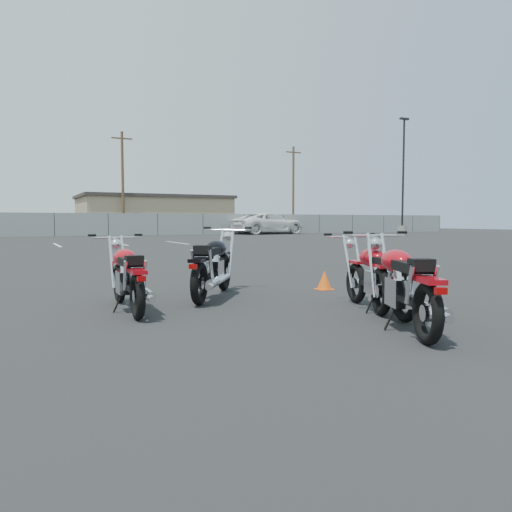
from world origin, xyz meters
name	(u,v)px	position (x,y,z in m)	size (l,w,h in m)	color
ground	(262,307)	(0.00, 0.00, 0.00)	(120.00, 120.00, 0.00)	black
motorcycle_front_red	(128,277)	(-1.66, 0.56, 0.44)	(0.77, 1.99, 0.97)	black
motorcycle_second_black	(213,266)	(-0.26, 1.12, 0.48)	(1.62, 1.99, 1.06)	black
motorcycle_third_red	(379,277)	(1.20, -0.93, 0.45)	(0.93, 2.00, 0.98)	black
motorcycle_rear_red	(403,285)	(0.76, -1.83, 0.47)	(1.23, 2.06, 1.03)	black
training_cone_near	(324,280)	(1.75, 1.12, 0.16)	(0.27, 0.27, 0.32)	#FC5B0D
light_pole_east	(403,206)	(24.93, 24.52, 2.33)	(0.80, 0.70, 9.23)	gray
chainlink_fence	(54,225)	(0.00, 35.00, 0.90)	(80.06, 0.06, 1.80)	slate
tan_building_east	(153,214)	(10.00, 44.00, 1.86)	(14.40, 9.40, 3.70)	tan
utility_pole_c	(123,181)	(6.00, 39.00, 4.69)	(1.80, 0.24, 9.00)	#4A3322
utility_pole_d	(293,188)	(24.00, 40.00, 4.69)	(1.80, 0.24, 9.00)	#4A3322
parking_line_stripes	(23,246)	(-2.50, 20.00, 0.00)	(15.12, 4.00, 0.01)	silver
white_van	(268,218)	(17.84, 33.90, 1.48)	(7.81, 3.13, 2.97)	white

